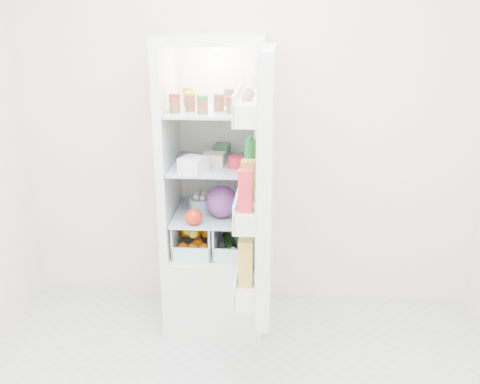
# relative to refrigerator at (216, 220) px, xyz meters

# --- Properties ---
(room_walls) EXTENTS (3.02, 3.02, 2.61)m
(room_walls) POSITION_rel_refrigerator_xyz_m (0.20, -1.25, 0.93)
(room_walls) COLOR white
(room_walls) RESTS_ON ground
(refrigerator) EXTENTS (0.60, 0.60, 1.80)m
(refrigerator) POSITION_rel_refrigerator_xyz_m (0.00, 0.00, 0.00)
(refrigerator) COLOR white
(refrigerator) RESTS_ON ground
(shelf_low) EXTENTS (0.49, 0.53, 0.01)m
(shelf_low) POSITION_rel_refrigerator_xyz_m (-0.00, -0.06, 0.07)
(shelf_low) COLOR silver
(shelf_low) RESTS_ON refrigerator
(shelf_mid) EXTENTS (0.49, 0.53, 0.02)m
(shelf_mid) POSITION_rel_refrigerator_xyz_m (-0.00, -0.06, 0.38)
(shelf_mid) COLOR silver
(shelf_mid) RESTS_ON refrigerator
(shelf_top) EXTENTS (0.49, 0.53, 0.02)m
(shelf_top) POSITION_rel_refrigerator_xyz_m (-0.00, -0.06, 0.71)
(shelf_top) COLOR silver
(shelf_top) RESTS_ON refrigerator
(crisper_left) EXTENTS (0.23, 0.46, 0.22)m
(crisper_left) POSITION_rel_refrigerator_xyz_m (-0.12, -0.06, -0.06)
(crisper_left) COLOR silver
(crisper_left) RESTS_ON refrigerator
(crisper_right) EXTENTS (0.23, 0.46, 0.22)m
(crisper_right) POSITION_rel_refrigerator_xyz_m (0.12, -0.06, -0.06)
(crisper_right) COLOR silver
(crisper_right) RESTS_ON refrigerator
(condiment_jars) EXTENTS (0.46, 0.34, 0.08)m
(condiment_jars) POSITION_rel_refrigerator_xyz_m (-0.01, -0.12, 0.76)
(condiment_jars) COLOR #B21919
(condiment_jars) RESTS_ON shelf_top
(squeeze_bottle) EXTENTS (0.06, 0.06, 0.17)m
(squeeze_bottle) POSITION_rel_refrigerator_xyz_m (0.21, 0.07, 0.81)
(squeeze_bottle) COLOR white
(squeeze_bottle) RESTS_ON shelf_top
(tub_white) EXTENTS (0.18, 0.18, 0.09)m
(tub_white) POSITION_rel_refrigerator_xyz_m (-0.10, -0.25, 0.44)
(tub_white) COLOR white
(tub_white) RESTS_ON shelf_mid
(tub_cream) EXTENTS (0.13, 0.13, 0.07)m
(tub_cream) POSITION_rel_refrigerator_xyz_m (0.00, -0.10, 0.43)
(tub_cream) COLOR beige
(tub_cream) RESTS_ON shelf_mid
(tin_red) EXTENTS (0.10, 0.10, 0.06)m
(tin_red) POSITION_rel_refrigerator_xyz_m (0.14, -0.14, 0.42)
(tin_red) COLOR red
(tin_red) RESTS_ON shelf_mid
(tub_green) EXTENTS (0.10, 0.14, 0.07)m
(tub_green) POSITION_rel_refrigerator_xyz_m (0.03, 0.12, 0.43)
(tub_green) COLOR #439356
(tub_green) RESTS_ON shelf_mid
(red_cabbage) EXTENTS (0.19, 0.19, 0.19)m
(red_cabbage) POSITION_rel_refrigerator_xyz_m (0.05, -0.14, 0.18)
(red_cabbage) COLOR #602155
(red_cabbage) RESTS_ON shelf_low
(bell_pepper) EXTENTS (0.10, 0.10, 0.10)m
(bell_pepper) POSITION_rel_refrigerator_xyz_m (-0.10, -0.28, 0.13)
(bell_pepper) COLOR red
(bell_pepper) RESTS_ON shelf_low
(mushroom_bowl) EXTENTS (0.21, 0.21, 0.08)m
(mushroom_bowl) POSITION_rel_refrigerator_xyz_m (-0.09, -0.03, 0.12)
(mushroom_bowl) COLOR #93B7DC
(mushroom_bowl) RESTS_ON shelf_low
(citrus_pile) EXTENTS (0.20, 0.31, 0.16)m
(citrus_pile) POSITION_rel_refrigerator_xyz_m (-0.12, -0.09, -0.08)
(citrus_pile) COLOR #DC600B
(citrus_pile) RESTS_ON refrigerator
(veg_pile) EXTENTS (0.16, 0.30, 0.10)m
(veg_pile) POSITION_rel_refrigerator_xyz_m (0.13, -0.06, -0.10)
(veg_pile) COLOR #174618
(veg_pile) RESTS_ON refrigerator
(fridge_door) EXTENTS (0.18, 0.60, 1.30)m
(fridge_door) POSITION_rel_refrigerator_xyz_m (0.30, -0.64, 0.43)
(fridge_door) COLOR white
(fridge_door) RESTS_ON refrigerator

